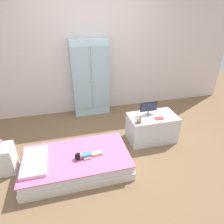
% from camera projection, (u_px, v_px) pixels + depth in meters
% --- Properties ---
extents(ground_plane, '(10.00, 10.00, 0.02)m').
position_uv_depth(ground_plane, '(112.00, 151.00, 3.22)').
color(ground_plane, brown).
extents(back_wall, '(6.40, 0.05, 2.70)m').
position_uv_depth(back_wall, '(93.00, 48.00, 3.91)').
color(back_wall, silver).
rests_on(back_wall, ground_plane).
extents(bed, '(1.49, 0.83, 0.25)m').
position_uv_depth(bed, '(77.00, 162.00, 2.79)').
color(bed, silver).
rests_on(bed, ground_plane).
extents(pillow, '(0.32, 0.59, 0.05)m').
position_uv_depth(pillow, '(35.00, 161.00, 2.60)').
color(pillow, silver).
rests_on(pillow, bed).
extents(doll, '(0.39, 0.14, 0.10)m').
position_uv_depth(doll, '(84.00, 155.00, 2.68)').
color(doll, '#4C84C6').
rests_on(doll, bed).
extents(nightstand, '(0.29, 0.29, 0.41)m').
position_uv_depth(nightstand, '(4.00, 159.00, 2.73)').
color(nightstand, white).
rests_on(nightstand, ground_plane).
extents(wardrobe, '(0.74, 0.31, 1.56)m').
position_uv_depth(wardrobe, '(91.00, 79.00, 4.00)').
color(wardrobe, silver).
rests_on(wardrobe, ground_plane).
extents(tv_stand, '(0.81, 0.47, 0.47)m').
position_uv_depth(tv_stand, '(152.00, 128.00, 3.38)').
color(tv_stand, silver).
rests_on(tv_stand, ground_plane).
extents(tv_monitor, '(0.30, 0.10, 0.23)m').
position_uv_depth(tv_monitor, '(149.00, 107.00, 3.26)').
color(tv_monitor, '#99999E').
rests_on(tv_monitor, tv_stand).
extents(rocking_horse_toy, '(0.11, 0.04, 0.13)m').
position_uv_depth(rocking_horse_toy, '(139.00, 119.00, 3.04)').
color(rocking_horse_toy, '#8E6642').
rests_on(rocking_horse_toy, tv_stand).
extents(book_red, '(0.14, 0.09, 0.01)m').
position_uv_depth(book_red, '(159.00, 118.00, 3.19)').
color(book_red, '#CC3838').
rests_on(book_red, tv_stand).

